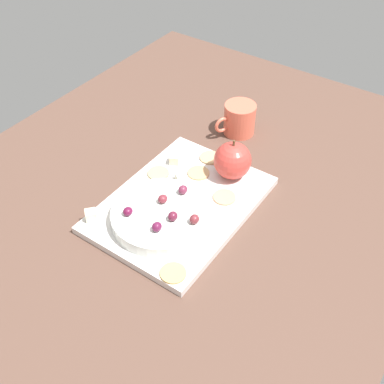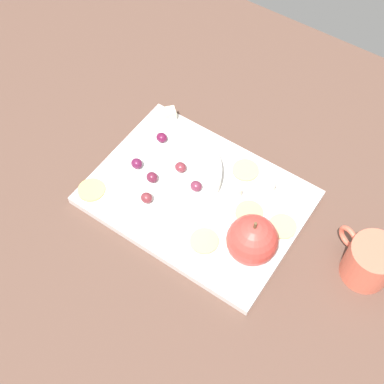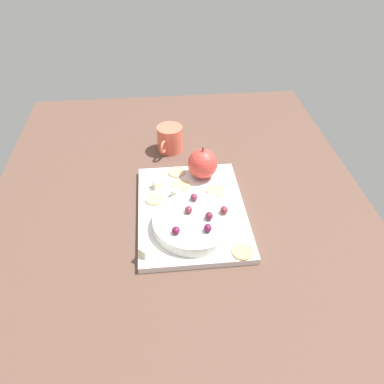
{
  "view_description": "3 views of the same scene",
  "coord_description": "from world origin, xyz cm",
  "px_view_note": "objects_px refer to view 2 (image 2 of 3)",
  "views": [
    {
      "loc": [
        -52.62,
        -43.37,
        72.23
      ],
      "look_at": [
        1.73,
        -5.59,
        10.23
      ],
      "focal_mm": 44.05,
      "sensor_mm": 36.0,
      "label": 1
    },
    {
      "loc": [
        27.85,
        -42.17,
        79.98
      ],
      "look_at": [
        1.6,
        -3.84,
        8.03
      ],
      "focal_mm": 48.54,
      "sensor_mm": 36.0,
      "label": 2
    },
    {
      "loc": [
        -68.94,
        4.34,
        69.27
      ],
      "look_at": [
        3.38,
        -2.89,
        9.83
      ],
      "focal_mm": 36.59,
      "sensor_mm": 36.0,
      "label": 3
    }
  ],
  "objects_px": {
    "platter": "(197,197)",
    "cracker_2": "(283,225)",
    "cracker_0": "(249,213)",
    "grape_5": "(181,167)",
    "cracker_1": "(246,170)",
    "grape_1": "(137,164)",
    "serving_dish": "(166,173)",
    "cracker_3": "(91,190)",
    "grape_2": "(152,177)",
    "grape_3": "(162,137)",
    "cheese_cube_2": "(170,114)",
    "cup": "(369,261)",
    "cheese_cube_0": "(269,184)",
    "grape_0": "(147,198)",
    "cheese_cube_1": "(234,191)",
    "apple_whole": "(252,240)",
    "cracker_4": "(204,241)",
    "grape_4": "(196,186)"
  },
  "relations": [
    {
      "from": "serving_dish",
      "to": "cracker_1",
      "type": "bearing_deg",
      "value": 39.73
    },
    {
      "from": "cheese_cube_0",
      "to": "cracker_4",
      "type": "distance_m",
      "value": 0.15
    },
    {
      "from": "grape_4",
      "to": "grape_2",
      "type": "bearing_deg",
      "value": -158.86
    },
    {
      "from": "grape_3",
      "to": "cheese_cube_0",
      "type": "bearing_deg",
      "value": 10.46
    },
    {
      "from": "cheese_cube_2",
      "to": "cup",
      "type": "relative_size",
      "value": 0.2
    },
    {
      "from": "platter",
      "to": "grape_3",
      "type": "relative_size",
      "value": 17.85
    },
    {
      "from": "cracker_2",
      "to": "grape_5",
      "type": "height_order",
      "value": "grape_5"
    },
    {
      "from": "cheese_cube_1",
      "to": "grape_2",
      "type": "height_order",
      "value": "grape_2"
    },
    {
      "from": "cracker_3",
      "to": "cracker_1",
      "type": "bearing_deg",
      "value": 43.26
    },
    {
      "from": "grape_1",
      "to": "cracker_2",
      "type": "bearing_deg",
      "value": 11.92
    },
    {
      "from": "serving_dish",
      "to": "cracker_0",
      "type": "distance_m",
      "value": 0.16
    },
    {
      "from": "grape_0",
      "to": "grape_4",
      "type": "height_order",
      "value": "same"
    },
    {
      "from": "cheese_cube_2",
      "to": "grape_5",
      "type": "height_order",
      "value": "grape_5"
    },
    {
      "from": "cracker_1",
      "to": "cracker_2",
      "type": "distance_m",
      "value": 0.12
    },
    {
      "from": "cracker_1",
      "to": "grape_1",
      "type": "bearing_deg",
      "value": -142.6
    },
    {
      "from": "cracker_4",
      "to": "cheese_cube_2",
      "type": "bearing_deg",
      "value": 137.52
    },
    {
      "from": "cheese_cube_1",
      "to": "cracker_2",
      "type": "relative_size",
      "value": 0.45
    },
    {
      "from": "cheese_cube_2",
      "to": "grape_1",
      "type": "relative_size",
      "value": 1.05
    },
    {
      "from": "apple_whole",
      "to": "cracker_0",
      "type": "distance_m",
      "value": 0.08
    },
    {
      "from": "apple_whole",
      "to": "platter",
      "type": "bearing_deg",
      "value": 161.96
    },
    {
      "from": "platter",
      "to": "cracker_4",
      "type": "relative_size",
      "value": 7.6
    },
    {
      "from": "platter",
      "to": "grape_1",
      "type": "xyz_separation_m",
      "value": [
        -0.11,
        -0.02,
        0.04
      ]
    },
    {
      "from": "apple_whole",
      "to": "cheese_cube_2",
      "type": "relative_size",
      "value": 3.85
    },
    {
      "from": "serving_dish",
      "to": "cracker_3",
      "type": "distance_m",
      "value": 0.13
    },
    {
      "from": "cheese_cube_2",
      "to": "cracker_0",
      "type": "height_order",
      "value": "cheese_cube_2"
    },
    {
      "from": "grape_0",
      "to": "cracker_3",
      "type": "bearing_deg",
      "value": -166.01
    },
    {
      "from": "grape_2",
      "to": "platter",
      "type": "bearing_deg",
      "value": 25.43
    },
    {
      "from": "platter",
      "to": "grape_1",
      "type": "relative_size",
      "value": 17.85
    },
    {
      "from": "grape_3",
      "to": "cheese_cube_1",
      "type": "bearing_deg",
      "value": -3.55
    },
    {
      "from": "cracker_0",
      "to": "grape_3",
      "type": "bearing_deg",
      "value": 172.35
    },
    {
      "from": "cracker_3",
      "to": "cheese_cube_0",
      "type": "bearing_deg",
      "value": 35.75
    },
    {
      "from": "cracker_0",
      "to": "grape_5",
      "type": "xyz_separation_m",
      "value": [
        -0.13,
        -0.01,
        0.03
      ]
    },
    {
      "from": "grape_0",
      "to": "cracker_2",
      "type": "bearing_deg",
      "value": 26.19
    },
    {
      "from": "grape_3",
      "to": "cracker_2",
      "type": "bearing_deg",
      "value": -3.48
    },
    {
      "from": "cracker_4",
      "to": "grape_3",
      "type": "bearing_deg",
      "value": 145.77
    },
    {
      "from": "cracker_0",
      "to": "grape_5",
      "type": "bearing_deg",
      "value": -177.01
    },
    {
      "from": "cracker_1",
      "to": "cracker_4",
      "type": "height_order",
      "value": "same"
    },
    {
      "from": "cup",
      "to": "cheese_cube_1",
      "type": "bearing_deg",
      "value": -179.7
    },
    {
      "from": "platter",
      "to": "grape_4",
      "type": "xyz_separation_m",
      "value": [
        0.0,
        -0.01,
        0.04
      ]
    },
    {
      "from": "platter",
      "to": "cracker_2",
      "type": "distance_m",
      "value": 0.15
    },
    {
      "from": "cracker_0",
      "to": "cup",
      "type": "distance_m",
      "value": 0.2
    },
    {
      "from": "apple_whole",
      "to": "grape_3",
      "type": "relative_size",
      "value": 4.03
    },
    {
      "from": "cup",
      "to": "apple_whole",
      "type": "bearing_deg",
      "value": -154.11
    },
    {
      "from": "cracker_3",
      "to": "cup",
      "type": "relative_size",
      "value": 0.45
    },
    {
      "from": "apple_whole",
      "to": "cracker_1",
      "type": "height_order",
      "value": "apple_whole"
    },
    {
      "from": "cracker_3",
      "to": "grape_3",
      "type": "xyz_separation_m",
      "value": [
        0.05,
        0.14,
        0.03
      ]
    },
    {
      "from": "serving_dish",
      "to": "apple_whole",
      "type": "distance_m",
      "value": 0.2
    },
    {
      "from": "grape_2",
      "to": "cracker_0",
      "type": "bearing_deg",
      "value": 17.66
    },
    {
      "from": "grape_0",
      "to": "grape_2",
      "type": "bearing_deg",
      "value": 114.39
    },
    {
      "from": "cracker_1",
      "to": "grape_1",
      "type": "relative_size",
      "value": 2.35
    }
  ]
}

